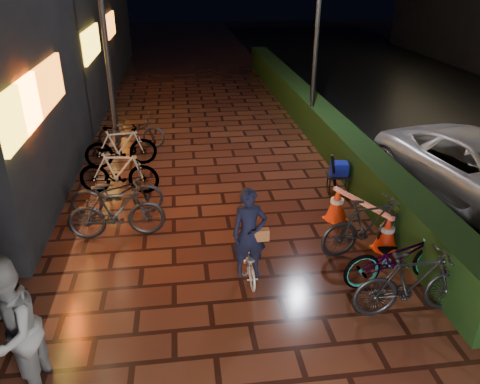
{
  "coord_description": "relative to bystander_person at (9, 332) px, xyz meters",
  "views": [
    {
      "loc": [
        -0.84,
        -6.39,
        4.76
      ],
      "look_at": [
        0.13,
        1.08,
        1.1
      ],
      "focal_mm": 35.0,
      "sensor_mm": 36.0,
      "label": 1
    }
  ],
  "objects": [
    {
      "name": "ground",
      "position": [
        2.94,
        1.95,
        -0.96
      ],
      "size": [
        80.0,
        80.0,
        0.0
      ],
      "primitive_type": "plane",
      "color": "#381911",
      "rests_on": "ground"
    },
    {
      "name": "hedge",
      "position": [
        6.24,
        9.95,
        -0.46
      ],
      "size": [
        0.7,
        20.0,
        1.0
      ],
      "primitive_type": "cube",
      "color": "black",
      "rests_on": "ground"
    },
    {
      "name": "bystander_person",
      "position": [
        0.0,
        0.0,
        0.0
      ],
      "size": [
        0.74,
        0.95,
        1.93
      ],
      "primitive_type": "imported",
      "rotation": [
        0.0,
        0.0,
        -1.59
      ],
      "color": "#59595B",
      "rests_on": "ground"
    },
    {
      "name": "lamp_post_hedge",
      "position": [
        5.96,
        8.75,
        1.65
      ],
      "size": [
        0.45,
        0.13,
        4.75
      ],
      "color": "black",
      "rests_on": "ground"
    },
    {
      "name": "lamp_post_sf",
      "position": [
        0.18,
        9.14,
        2.2
      ],
      "size": [
        0.55,
        0.22,
        5.75
      ],
      "color": "black",
      "rests_on": "ground"
    },
    {
      "name": "cyclist",
      "position": [
        3.08,
        1.98,
        -0.34
      ],
      "size": [
        0.61,
        1.17,
        1.67
      ],
      "color": "silver",
      "rests_on": "ground"
    },
    {
      "name": "traffic_barrier",
      "position": [
        5.44,
        3.14,
        -0.61
      ],
      "size": [
        1.07,
        1.73,
        0.72
      ],
      "color": "#FF2B0D",
      "rests_on": "ground"
    },
    {
      "name": "cart_assembly",
      "position": [
        5.62,
        5.07,
        -0.45
      ],
      "size": [
        0.62,
        0.55,
        1.0
      ],
      "color": "black",
      "rests_on": "ground"
    },
    {
      "name": "parked_bikes_storefront",
      "position": [
        0.65,
        5.95,
        -0.44
      ],
      "size": [
        2.13,
        5.63,
        1.1
      ],
      "color": "black",
      "rests_on": "ground"
    },
    {
      "name": "parked_bikes_hedge",
      "position": [
        5.38,
        1.6,
        -0.43
      ],
      "size": [
        2.05,
        2.36,
        1.1
      ],
      "color": "black",
      "rests_on": "ground"
    }
  ]
}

